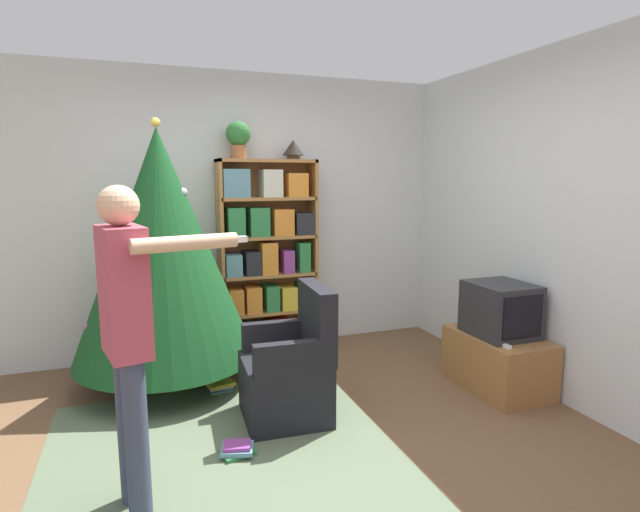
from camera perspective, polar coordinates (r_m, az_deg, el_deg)
The scene contains 15 objects.
ground_plane at distance 3.21m, azimuth -1.73°, elevation -21.80°, with size 14.00×14.00×0.00m, color brown.
wall_back at distance 4.80m, azimuth -9.72°, elevation 4.72°, with size 8.00×0.10×2.60m.
wall_right at distance 3.94m, azimuth 27.83°, elevation 2.91°, with size 0.10×8.00×2.60m.
area_rug at distance 3.26m, azimuth -11.01°, elevation -21.45°, with size 2.05×2.04×0.01m.
bookshelf at distance 4.70m, azimuth -6.04°, elevation -0.46°, with size 0.91×0.27×1.81m.
tv_stand at distance 4.24m, azimuth 19.60°, elevation -11.26°, with size 0.50×0.80×0.43m.
television at distance 4.12m, azimuth 19.93°, elevation -5.76°, with size 0.43×0.49×0.41m.
game_remote at distance 3.90m, azimuth 20.31°, elevation -9.52°, with size 0.04×0.12×0.02m.
christmas_tree at distance 4.06m, azimuth -17.65°, elevation 1.07°, with size 1.40×1.40×2.09m.
armchair at distance 3.52m, azimuth -3.38°, elevation -13.12°, with size 0.60×0.59×0.92m.
standing_person at distance 2.54m, azimuth -21.10°, elevation -7.40°, with size 0.69×0.46×1.61m.
potted_plant at distance 4.60m, azimuth -9.33°, elevation 13.26°, with size 0.22×0.22×0.33m.
table_lamp at distance 4.72m, azimuth -3.07°, elevation 12.17°, with size 0.20×0.20×0.18m.
book_pile_near_tree at distance 4.10m, azimuth -11.30°, elevation -14.35°, with size 0.23×0.19×0.07m.
book_pile_by_chair at distance 3.24m, azimuth -9.42°, elevation -20.98°, with size 0.22×0.20×0.07m.
Camera 1 is at (-0.87, -2.62, 1.64)m, focal length 28.00 mm.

